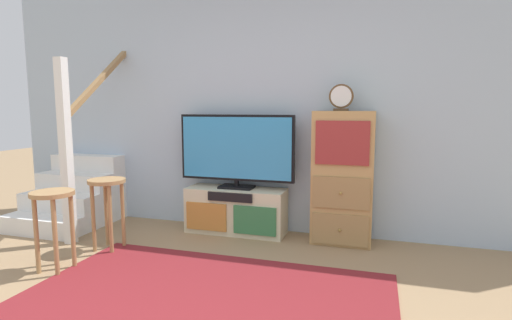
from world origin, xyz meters
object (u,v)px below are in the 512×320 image
Objects in this scene: side_cabinet at (343,178)px; desk_clock at (341,98)px; media_console at (236,211)px; television at (236,149)px; bar_stool_near at (53,211)px; bar_stool_far at (107,197)px.

side_cabinet is 5.14× the size of desk_clock.
television reaches higher than media_console.
desk_clock reaches higher than side_cabinet.
media_console is at bearing -90.00° from television.
television is at bearing 179.30° from side_cabinet.
bar_stool_near is 0.56m from bar_stool_far.
bar_stool_near is (-1.08, -1.38, 0.26)m from media_console.
bar_stool_far is at bearing -139.93° from media_console.
television is at bearing 178.47° from desk_clock.
media_console is 1.77m from bar_stool_near.
bar_stool_far reaches higher than media_console.
desk_clock is (1.07, -0.00, 1.19)m from media_console.
desk_clock is 0.38× the size of bar_stool_far.
bar_stool_far is at bearing -158.21° from side_cabinet.
bar_stool_near is at bearing -147.46° from desk_clock.
side_cabinet is (1.11, -0.01, -0.25)m from television.
bar_stool_near is at bearing -128.04° from media_console.
bar_stool_far is (0.10, 0.55, 0.01)m from bar_stool_near.
side_cabinet reaches higher than television.
side_cabinet is 1.93× the size of bar_stool_far.
television is 1.13m from side_cabinet.
desk_clock is at bearing 32.54° from bar_stool_near.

